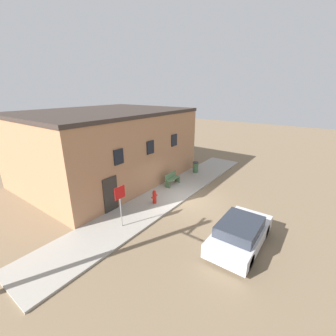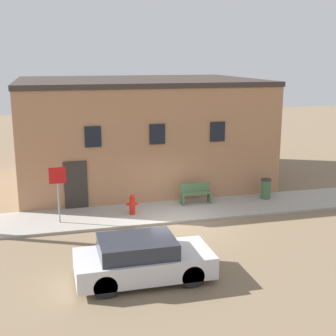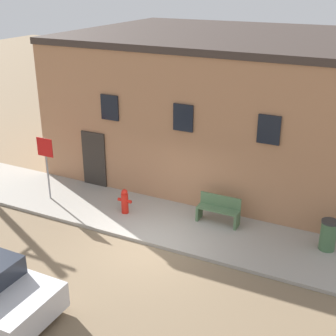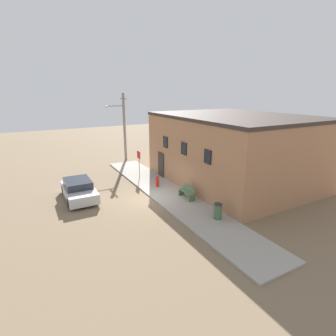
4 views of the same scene
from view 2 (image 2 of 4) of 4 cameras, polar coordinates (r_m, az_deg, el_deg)
The scene contains 8 objects.
ground_plane at distance 19.05m, azimuth 1.24°, elevation -6.81°, with size 80.00×80.00×0.00m, color #7A664C.
sidewalk at distance 20.31m, azimuth 0.16°, elevation -5.34°, with size 19.79×2.83×0.11m.
brick_building at distance 25.39m, azimuth -3.73°, elevation 4.65°, with size 12.27×9.38×5.46m.
fire_hydrant at distance 19.75m, azimuth -4.38°, elevation -4.44°, with size 0.50×0.24×0.87m.
stop_sign at distance 18.92m, azimuth -13.28°, elevation -1.93°, with size 0.66×0.06×2.27m.
bench at distance 21.18m, azimuth 3.38°, elevation -3.16°, with size 1.38×0.44×0.91m.
trash_bin at distance 22.35m, azimuth 11.83°, elevation -2.47°, with size 0.49×0.49×0.93m.
parked_car at distance 14.32m, azimuth -3.16°, elevation -11.06°, with size 4.11×1.89×1.33m.
Camera 2 is at (-4.88, -17.20, 6.57)m, focal length 50.00 mm.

